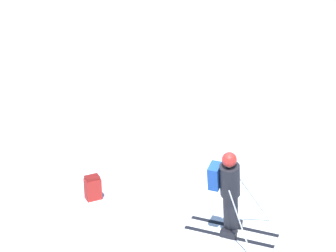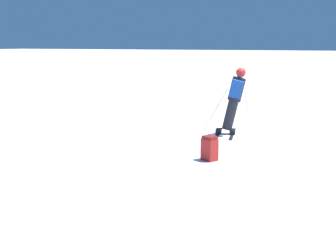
{
  "view_description": "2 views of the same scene",
  "coord_description": "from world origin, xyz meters",
  "views": [
    {
      "loc": [
        -6.97,
        -4.28,
        5.63
      ],
      "look_at": [
        0.65,
        1.54,
        1.61
      ],
      "focal_mm": 60.0,
      "sensor_mm": 36.0,
      "label": 1
    },
    {
      "loc": [
        -3.5,
        11.35,
        2.32
      ],
      "look_at": [
        0.45,
        3.46,
        0.76
      ],
      "focal_mm": 50.0,
      "sensor_mm": 36.0,
      "label": 2
    }
  ],
  "objects": [
    {
      "name": "skier",
      "position": [
        0.29,
        -0.03,
        0.96
      ],
      "size": [
        1.29,
        1.7,
        1.76
      ],
      "rotation": [
        0.0,
        0.0,
        0.26
      ],
      "color": "black",
      "rests_on": "ground"
    },
    {
      "name": "spare_backpack",
      "position": [
        -0.15,
        2.79,
        0.24
      ],
      "size": [
        0.37,
        0.33,
        0.5
      ],
      "rotation": [
        0.0,
        0.0,
        5.82
      ],
      "color": "#AD231E",
      "rests_on": "ground"
    },
    {
      "name": "ground_plane",
      "position": [
        0.0,
        0.0,
        0.0
      ],
      "size": [
        300.0,
        300.0,
        0.0
      ],
      "primitive_type": "plane",
      "color": "white"
    }
  ]
}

